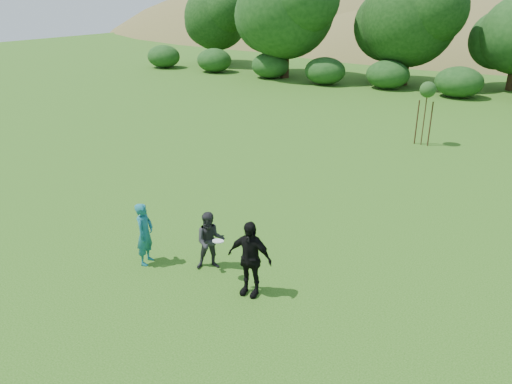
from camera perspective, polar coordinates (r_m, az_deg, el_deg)
ground at (r=12.79m, az=-7.47°, el=-8.83°), size 120.00×120.00×0.00m
player_teal at (r=12.93m, az=-12.59°, el=-4.68°), size 0.56×0.69×1.65m
player_grey at (r=12.47m, az=-5.26°, el=-5.58°), size 0.93×0.91×1.52m
player_black at (r=11.34m, az=-0.74°, el=-7.59°), size 1.12×0.59×1.83m
frisbee at (r=11.87m, az=-4.35°, el=-5.62°), size 0.27×0.27×0.06m
sapling at (r=23.46m, az=19.02°, el=10.82°), size 0.70×0.70×2.85m
hillside at (r=79.24m, az=26.68°, el=6.22°), size 150.00×72.00×52.00m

